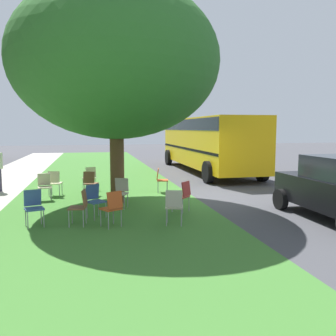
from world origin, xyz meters
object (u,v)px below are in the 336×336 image
object	(u,v)px
chair_8	(80,205)
chair_11	(112,206)
chair_7	(161,178)
chair_9	(121,191)
chair_2	(90,182)
chair_1	(55,181)
chair_5	(174,204)
chair_3	(34,205)
chair_10	(183,194)
street_tree	(116,62)
school_bus	(207,139)
chair_4	(44,185)
chair_6	(95,198)
chair_0	(90,176)

from	to	relation	value
chair_8	chair_11	world-z (taller)	same
chair_7	chair_9	xyz separation A→B (m)	(-2.34, 1.66, 0.00)
chair_2	chair_7	world-z (taller)	same
chair_1	chair_5	distance (m)	5.57
chair_3	chair_9	size ratio (longest dim) A/B	1.00
chair_2	chair_10	distance (m)	3.88
street_tree	chair_3	bearing A→B (deg)	137.17
chair_7	chair_8	bearing A→B (deg)	145.81
chair_11	school_bus	distance (m)	11.63
chair_8	chair_2	bearing A→B (deg)	-3.53
chair_10	street_tree	bearing A→B (deg)	45.05
chair_1	school_bus	bearing A→B (deg)	-52.66
chair_11	street_tree	bearing A→B (deg)	-6.55
chair_1	chair_7	bearing A→B (deg)	-90.29
chair_7	chair_4	bearing A→B (deg)	99.53
chair_6	chair_11	distance (m)	1.11
chair_2	chair_7	xyz separation A→B (m)	(0.33, -2.54, 0.00)
chair_2	chair_5	distance (m)	4.66
chair_7	chair_8	distance (m)	4.93
chair_7	chair_0	bearing A→B (deg)	66.89
chair_10	chair_11	xyz separation A→B (m)	(-1.15, 2.02, 0.00)
chair_0	chair_7	bearing A→B (deg)	-113.11
chair_6	chair_8	size ratio (longest dim) A/B	1.00
chair_4	street_tree	bearing A→B (deg)	-111.12
chair_7	chair_9	size ratio (longest dim) A/B	1.00
chair_8	chair_9	xyz separation A→B (m)	(1.74, -1.12, 0.00)
chair_5	chair_11	distance (m)	1.48
chair_7	chair_11	bearing A→B (deg)	155.37
chair_1	chair_5	size ratio (longest dim) A/B	1.00
chair_3	chair_9	world-z (taller)	same
street_tree	chair_3	size ratio (longest dim) A/B	7.61
chair_4	chair_8	bearing A→B (deg)	-160.12
street_tree	chair_9	xyz separation A→B (m)	(-0.78, -0.04, -3.83)
school_bus	street_tree	bearing A→B (deg)	143.51
chair_8	school_bus	xyz separation A→B (m)	(9.75, -6.43, 1.24)
school_bus	chair_11	bearing A→B (deg)	150.61
chair_0	chair_5	bearing A→B (deg)	-160.39
chair_6	chair_8	bearing A→B (deg)	153.65
street_tree	school_bus	distance (m)	9.36
chair_1	chair_2	size ratio (longest dim) A/B	1.00
chair_8	chair_9	bearing A→B (deg)	-32.74
chair_2	school_bus	distance (m)	8.71
chair_0	chair_10	size ratio (longest dim) A/B	1.00
chair_3	chair_5	bearing A→B (deg)	-100.84
chair_8	chair_11	distance (m)	0.82
chair_9	chair_11	bearing A→B (deg)	169.96
chair_3	chair_11	world-z (taller)	same
chair_1	chair_11	xyz separation A→B (m)	(-4.43, -1.73, 0.00)
street_tree	chair_10	world-z (taller)	street_tree
chair_0	chair_3	xyz separation A→B (m)	(-5.00, 1.31, 0.00)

